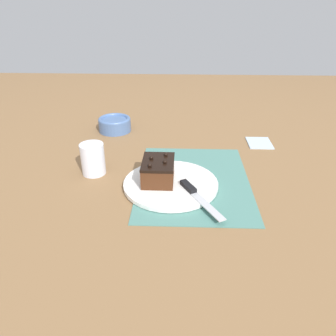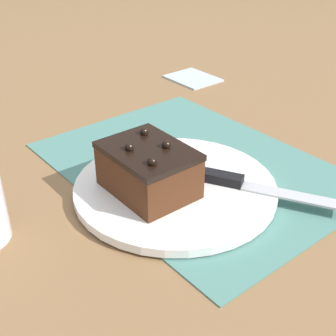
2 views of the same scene
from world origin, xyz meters
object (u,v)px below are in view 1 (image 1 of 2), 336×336
object	(u,v)px
serving_knife	(194,193)
drinking_glass	(93,159)
chocolate_cake	(158,170)
small_bowl	(115,124)
cake_plate	(171,184)

from	to	relation	value
serving_knife	drinking_glass	xyz separation A→B (m)	(0.14, 0.32, 0.03)
chocolate_cake	small_bowl	distance (m)	0.48
cake_plate	drinking_glass	world-z (taller)	drinking_glass
chocolate_cake	small_bowl	size ratio (longest dim) A/B	0.93
cake_plate	drinking_glass	bearing A→B (deg)	73.11
small_bowl	cake_plate	bearing A→B (deg)	-150.69
drinking_glass	cake_plate	bearing A→B (deg)	-106.89
chocolate_cake	small_bowl	world-z (taller)	chocolate_cake
chocolate_cake	drinking_glass	xyz separation A→B (m)	(0.06, 0.21, 0.00)
serving_knife	small_bowl	size ratio (longest dim) A/B	1.41
cake_plate	small_bowl	distance (m)	0.51
serving_knife	small_bowl	world-z (taller)	small_bowl
cake_plate	serving_knife	bearing A→B (deg)	-133.84
cake_plate	drinking_glass	distance (m)	0.26
small_bowl	drinking_glass	bearing A→B (deg)	179.92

